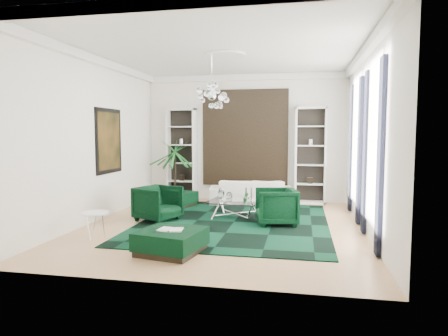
% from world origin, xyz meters
% --- Properties ---
extents(floor, '(6.00, 7.00, 0.02)m').
position_xyz_m(floor, '(0.00, 0.00, -0.01)').
color(floor, tan).
rests_on(floor, ground).
extents(ceiling, '(6.00, 7.00, 0.02)m').
position_xyz_m(ceiling, '(0.00, 0.00, 3.81)').
color(ceiling, white).
rests_on(ceiling, ground).
extents(wall_back, '(6.00, 0.02, 3.80)m').
position_xyz_m(wall_back, '(0.00, 3.51, 1.90)').
color(wall_back, white).
rests_on(wall_back, ground).
extents(wall_front, '(6.00, 0.02, 3.80)m').
position_xyz_m(wall_front, '(0.00, -3.51, 1.90)').
color(wall_front, white).
rests_on(wall_front, ground).
extents(wall_left, '(0.02, 7.00, 3.80)m').
position_xyz_m(wall_left, '(-3.01, 0.00, 1.90)').
color(wall_left, white).
rests_on(wall_left, ground).
extents(wall_right, '(0.02, 7.00, 3.80)m').
position_xyz_m(wall_right, '(3.01, 0.00, 1.90)').
color(wall_right, white).
rests_on(wall_right, ground).
extents(crown_molding, '(6.00, 7.00, 0.18)m').
position_xyz_m(crown_molding, '(0.00, 0.00, 3.70)').
color(crown_molding, white).
rests_on(crown_molding, ceiling).
extents(ceiling_medallion, '(0.90, 0.90, 0.05)m').
position_xyz_m(ceiling_medallion, '(0.00, 0.30, 3.77)').
color(ceiling_medallion, white).
rests_on(ceiling_medallion, ceiling).
extents(tapestry, '(2.50, 0.06, 2.80)m').
position_xyz_m(tapestry, '(0.00, 3.46, 1.90)').
color(tapestry, black).
rests_on(tapestry, wall_back).
extents(shelving_left, '(0.90, 0.38, 2.80)m').
position_xyz_m(shelving_left, '(-1.95, 3.31, 1.40)').
color(shelving_left, white).
rests_on(shelving_left, floor).
extents(shelving_right, '(0.90, 0.38, 2.80)m').
position_xyz_m(shelving_right, '(1.95, 3.31, 1.40)').
color(shelving_right, white).
rests_on(shelving_right, floor).
extents(painting, '(0.04, 1.30, 1.60)m').
position_xyz_m(painting, '(-2.97, 0.60, 1.85)').
color(painting, black).
rests_on(painting, wall_left).
extents(window_near, '(0.03, 1.10, 2.90)m').
position_xyz_m(window_near, '(2.99, -0.90, 1.90)').
color(window_near, white).
rests_on(window_near, wall_right).
extents(curtain_near_a, '(0.07, 0.30, 3.25)m').
position_xyz_m(curtain_near_a, '(2.96, -1.68, 1.65)').
color(curtain_near_a, black).
rests_on(curtain_near_a, floor).
extents(curtain_near_b, '(0.07, 0.30, 3.25)m').
position_xyz_m(curtain_near_b, '(2.96, -0.12, 1.65)').
color(curtain_near_b, black).
rests_on(curtain_near_b, floor).
extents(window_far, '(0.03, 1.10, 2.90)m').
position_xyz_m(window_far, '(2.99, 1.50, 1.90)').
color(window_far, white).
rests_on(window_far, wall_right).
extents(curtain_far_a, '(0.07, 0.30, 3.25)m').
position_xyz_m(curtain_far_a, '(2.96, 0.72, 1.65)').
color(curtain_far_a, black).
rests_on(curtain_far_a, floor).
extents(curtain_far_b, '(0.07, 0.30, 3.25)m').
position_xyz_m(curtain_far_b, '(2.96, 2.28, 1.65)').
color(curtain_far_b, black).
rests_on(curtain_far_b, floor).
extents(rug, '(4.20, 5.00, 0.02)m').
position_xyz_m(rug, '(0.20, 0.35, 0.01)').
color(rug, black).
rests_on(rug, floor).
extents(sofa, '(2.50, 1.27, 0.70)m').
position_xyz_m(sofa, '(0.28, 2.89, 0.35)').
color(sofa, silver).
rests_on(sofa, floor).
extents(armchair_left, '(1.16, 1.15, 0.81)m').
position_xyz_m(armchair_left, '(-1.58, 0.22, 0.41)').
color(armchair_left, black).
rests_on(armchair_left, floor).
extents(armchair_right, '(1.05, 1.03, 0.81)m').
position_xyz_m(armchair_right, '(1.16, 0.34, 0.41)').
color(armchair_right, black).
rests_on(armchair_right, floor).
extents(coffee_table, '(1.31, 1.31, 0.41)m').
position_xyz_m(coffee_table, '(0.12, 0.97, 0.21)').
color(coffee_table, white).
rests_on(coffee_table, floor).
extents(ottoman_side, '(1.12, 1.12, 0.40)m').
position_xyz_m(ottoman_side, '(-1.71, 2.02, 0.20)').
color(ottoman_side, black).
rests_on(ottoman_side, floor).
extents(ottoman_front, '(1.17, 1.17, 0.40)m').
position_xyz_m(ottoman_front, '(-0.47, -2.15, 0.20)').
color(ottoman_front, black).
rests_on(ottoman_front, floor).
extents(book, '(0.42, 0.28, 0.03)m').
position_xyz_m(book, '(-0.47, -2.15, 0.42)').
color(book, white).
rests_on(book, ottoman_front).
extents(side_table, '(0.57, 0.57, 0.50)m').
position_xyz_m(side_table, '(-2.23, -1.51, 0.25)').
color(side_table, white).
rests_on(side_table, floor).
extents(palm, '(1.66, 1.66, 2.40)m').
position_xyz_m(palm, '(-2.12, 3.15, 1.20)').
color(palm, '#20692B').
rests_on(palm, floor).
extents(chandelier, '(1.01, 1.01, 0.72)m').
position_xyz_m(chandelier, '(-0.24, 0.03, 2.85)').
color(chandelier, white).
rests_on(chandelier, ceiling).
extents(table_plant, '(0.13, 0.11, 0.24)m').
position_xyz_m(table_plant, '(0.42, 0.72, 0.53)').
color(table_plant, '#20692B').
rests_on(table_plant, coffee_table).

